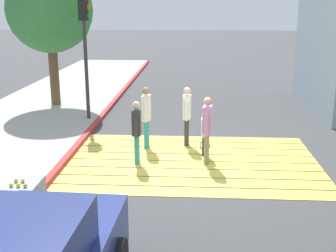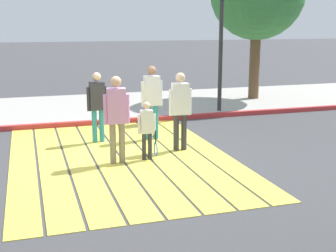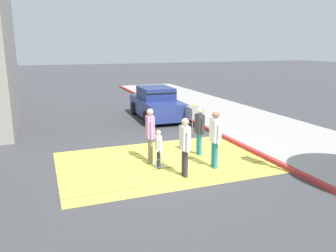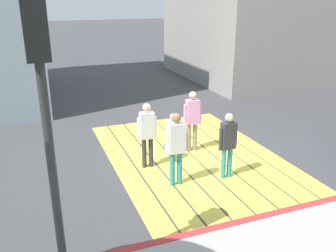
{
  "view_description": "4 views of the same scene",
  "coord_description": "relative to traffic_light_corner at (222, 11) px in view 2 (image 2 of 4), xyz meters",
  "views": [
    {
      "loc": [
        0.01,
        -10.49,
        3.89
      ],
      "look_at": [
        -0.63,
        0.08,
        0.92
      ],
      "focal_mm": 46.24,
      "sensor_mm": 36.0,
      "label": 1
    },
    {
      "loc": [
        8.88,
        -1.76,
        2.71
      ],
      "look_at": [
        0.47,
        0.87,
        0.71
      ],
      "focal_mm": 48.9,
      "sensor_mm": 36.0,
      "label": 2
    },
    {
      "loc": [
        3.42,
        9.43,
        3.59
      ],
      "look_at": [
        -0.31,
        -0.3,
        1.08
      ],
      "focal_mm": 35.73,
      "sensor_mm": 36.0,
      "label": 3
    },
    {
      "loc": [
        -8.18,
        3.89,
        4.14
      ],
      "look_at": [
        -0.17,
        0.79,
        1.04
      ],
      "focal_mm": 38.77,
      "sensor_mm": 36.0,
      "label": 4
    }
  ],
  "objects": [
    {
      "name": "crosswalk_stripes",
      "position": [
        3.58,
        -3.76,
        -3.03
      ],
      "size": [
        6.4,
        4.35,
        0.01
      ],
      "color": "#EAD64C",
      "rests_on": "ground"
    },
    {
      "name": "pedestrian_adult_side",
      "position": [
        2.29,
        -2.74,
        -2.02
      ],
      "size": [
        0.23,
        0.51,
        1.74
      ],
      "color": "teal",
      "rests_on": "ground"
    },
    {
      "name": "traffic_light_corner",
      "position": [
        0.0,
        0.0,
        0.0
      ],
      "size": [
        0.39,
        0.28,
        4.24
      ],
      "color": "#2D2D2D",
      "rests_on": "ground"
    },
    {
      "name": "pedestrian_teen_behind",
      "position": [
        3.4,
        -2.42,
        -2.05
      ],
      "size": [
        0.24,
        0.5,
        1.69
      ],
      "color": "#333338",
      "rests_on": "ground"
    },
    {
      "name": "ground_plane",
      "position": [
        3.58,
        -3.76,
        -3.04
      ],
      "size": [
        120.0,
        120.0,
        0.0
      ],
      "primitive_type": "plane",
      "color": "#424244"
    },
    {
      "name": "curb_painted",
      "position": [
        0.33,
        -3.76,
        -2.97
      ],
      "size": [
        0.16,
        40.0,
        0.13
      ],
      "primitive_type": "cube",
      "color": "#BC3333",
      "rests_on": "ground"
    },
    {
      "name": "pedestrian_adult_lead",
      "position": [
        3.93,
        -3.89,
        -2.03
      ],
      "size": [
        0.26,
        0.5,
        1.72
      ],
      "color": "gray",
      "rests_on": "ground"
    },
    {
      "name": "pedestrian_adult_trailing",
      "position": [
        2.18,
        -4.0,
        -2.09
      ],
      "size": [
        0.22,
        0.48,
        1.62
      ],
      "color": "teal",
      "rests_on": "ground"
    },
    {
      "name": "pedestrian_child_with_racket",
      "position": [
        3.88,
        -3.27,
        -2.38
      ],
      "size": [
        0.28,
        0.37,
        1.19
      ],
      "color": "#333338",
      "rests_on": "ground"
    },
    {
      "name": "sidewalk_west",
      "position": [
        -2.02,
        -3.76,
        -2.98
      ],
      "size": [
        4.8,
        40.0,
        0.12
      ],
      "primitive_type": "cube",
      "color": "#ADA8A0",
      "rests_on": "ground"
    }
  ]
}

